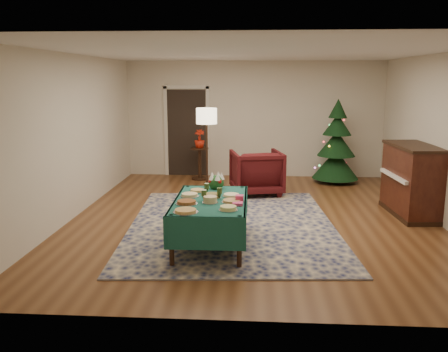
# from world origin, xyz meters

# --- Properties ---
(room_shell) EXTENTS (7.00, 7.00, 7.00)m
(room_shell) POSITION_xyz_m (0.00, 0.00, 1.35)
(room_shell) COLOR #593319
(room_shell) RESTS_ON ground
(doorway) EXTENTS (1.08, 0.04, 2.16)m
(doorway) POSITION_xyz_m (-1.60, 3.48, 1.10)
(doorway) COLOR black
(doorway) RESTS_ON ground
(rug) EXTENTS (3.47, 4.40, 0.02)m
(rug) POSITION_xyz_m (-0.32, -0.49, 0.01)
(rug) COLOR #131B47
(rug) RESTS_ON ground
(buffet_table) EXTENTS (1.02, 1.73, 0.67)m
(buffet_table) POSITION_xyz_m (-0.58, -1.43, 0.54)
(buffet_table) COLOR black
(buffet_table) RESTS_ON ground
(platter_0) EXTENTS (0.31, 0.31, 0.04)m
(platter_0) POSITION_xyz_m (-0.82, -2.09, 0.69)
(platter_0) COLOR silver
(platter_0) RESTS_ON buffet_table
(platter_1) EXTENTS (0.24, 0.24, 0.06)m
(platter_1) POSITION_xyz_m (-0.30, -1.95, 0.69)
(platter_1) COLOR silver
(platter_1) RESTS_ON buffet_table
(platter_2) EXTENTS (0.29, 0.29, 0.05)m
(platter_2) POSITION_xyz_m (-0.87, -1.68, 0.69)
(platter_2) COLOR silver
(platter_2) RESTS_ON buffet_table
(platter_3) EXTENTS (0.21, 0.21, 0.09)m
(platter_3) POSITION_xyz_m (-0.56, -1.61, 0.71)
(platter_3) COLOR silver
(platter_3) RESTS_ON buffet_table
(platter_4) EXTENTS (0.27, 0.27, 0.04)m
(platter_4) POSITION_xyz_m (-0.28, -1.56, 0.69)
(platter_4) COLOR silver
(platter_4) RESTS_ON buffet_table
(platter_5) EXTENTS (0.26, 0.26, 0.05)m
(platter_5) POSITION_xyz_m (-0.88, -1.28, 0.69)
(platter_5) COLOR silver
(platter_5) RESTS_ON buffet_table
(platter_6) EXTENTS (0.24, 0.24, 0.06)m
(platter_6) POSITION_xyz_m (-0.56, -1.34, 0.70)
(platter_6) COLOR silver
(platter_6) RESTS_ON buffet_table
(platter_7) EXTENTS (0.25, 0.25, 0.04)m
(platter_7) POSITION_xyz_m (-0.30, -1.24, 0.69)
(platter_7) COLOR silver
(platter_7) RESTS_ON buffet_table
(platter_8) EXTENTS (0.23, 0.23, 0.04)m
(platter_8) POSITION_xyz_m (-0.81, -0.99, 0.69)
(platter_8) COLOR silver
(platter_8) RESTS_ON buffet_table
(goblet_0) EXTENTS (0.07, 0.07, 0.16)m
(goblet_0) POSITION_xyz_m (-0.66, -1.11, 0.75)
(goblet_0) COLOR #2D471E
(goblet_0) RESTS_ON buffet_table
(goblet_1) EXTENTS (0.07, 0.07, 0.16)m
(goblet_1) POSITION_xyz_m (-0.45, -1.38, 0.75)
(goblet_1) COLOR #2D471E
(goblet_1) RESTS_ON buffet_table
(goblet_2) EXTENTS (0.07, 0.07, 0.16)m
(goblet_2) POSITION_xyz_m (-0.65, -1.52, 0.75)
(goblet_2) COLOR #2D471E
(goblet_2) RESTS_ON buffet_table
(napkin_stack) EXTENTS (0.13, 0.13, 0.04)m
(napkin_stack) POSITION_xyz_m (-0.19, -1.69, 0.69)
(napkin_stack) COLOR #E63F79
(napkin_stack) RESTS_ON buffet_table
(gift_box) EXTENTS (0.11, 0.11, 0.09)m
(gift_box) POSITION_xyz_m (-0.17, -1.52, 0.71)
(gift_box) COLOR #EA417B
(gift_box) RESTS_ON buffet_table
(centerpiece) EXTENTS (0.24, 0.24, 0.28)m
(centerpiece) POSITION_xyz_m (-0.55, -0.76, 0.78)
(centerpiece) COLOR #1E4C1E
(centerpiece) RESTS_ON buffet_table
(armchair) EXTENTS (1.13, 1.08, 0.98)m
(armchair) POSITION_xyz_m (0.06, 1.65, 0.49)
(armchair) COLOR #420E10
(armchair) RESTS_ON ground
(floor_lamp) EXTENTS (0.42, 0.42, 1.72)m
(floor_lamp) POSITION_xyz_m (-0.95, 1.76, 1.46)
(floor_lamp) COLOR #A57F3F
(floor_lamp) RESTS_ON ground
(side_table) EXTENTS (0.41, 0.41, 0.74)m
(side_table) POSITION_xyz_m (-1.24, 2.99, 0.36)
(side_table) COLOR black
(side_table) RESTS_ON ground
(potted_plant) EXTENTS (0.23, 0.42, 0.23)m
(potted_plant) POSITION_xyz_m (-1.24, 2.99, 0.86)
(potted_plant) COLOR red
(potted_plant) RESTS_ON side_table
(christmas_tree) EXTENTS (1.28, 1.28, 1.86)m
(christmas_tree) POSITION_xyz_m (1.84, 2.90, 0.84)
(christmas_tree) COLOR black
(christmas_tree) RESTS_ON ground
(piano) EXTENTS (0.75, 1.44, 1.21)m
(piano) POSITION_xyz_m (2.69, 0.33, 0.59)
(piano) COLOR black
(piano) RESTS_ON ground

